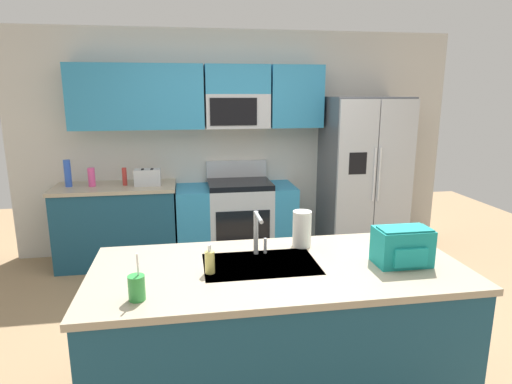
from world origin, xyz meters
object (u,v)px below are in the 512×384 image
range_oven (236,220)px  toaster (148,177)px  paper_towel_roll (302,229)px  soap_dispenser (210,262)px  pepper_mill (125,176)px  refrigerator (363,176)px  bottle_pink (92,177)px  backpack (403,246)px  bottle_blue (68,173)px  drink_cup_green (137,287)px  sink_faucet (258,230)px

range_oven → toaster: bearing=-176.9°
paper_towel_roll → soap_dispenser: bearing=-151.3°
pepper_mill → paper_towel_roll: 2.60m
refrigerator → paper_towel_roll: refrigerator is taller
toaster → bottle_pink: 0.60m
bottle_pink → backpack: bearing=-48.8°
bottle_pink → bottle_blue: bearing=175.4°
refrigerator → drink_cup_green: (-2.33, -2.73, 0.04)m
refrigerator → sink_faucet: bearing=-126.3°
refrigerator → bottle_blue: (-3.33, 0.09, 0.12)m
refrigerator → sink_faucet: 2.78m
refrigerator → toaster: 2.49m
paper_towel_roll → backpack: size_ratio=0.75×
refrigerator → bottle_blue: bearing=178.5°
sink_faucet → soap_dispenser: (-0.31, -0.23, -0.10)m
paper_towel_roll → backpack: paper_towel_roll is taller
soap_dispenser → backpack: backpack is taller
backpack → soap_dispenser: bearing=177.2°
sink_faucet → paper_towel_roll: (0.32, 0.12, -0.05)m
range_oven → bottle_blue: size_ratio=4.63×
soap_dispenser → paper_towel_roll: size_ratio=0.71×
toaster → paper_towel_roll: (1.16, -2.14, 0.03)m
bottle_blue → range_oven: bearing=-0.5°
refrigerator → bottle_pink: size_ratio=9.15×
bottle_blue → pepper_mill: bearing=-1.9°
sink_faucet → drink_cup_green: size_ratio=1.14×
toaster → soap_dispenser: 2.54m
toaster → soap_dispenser: bearing=-77.9°
toaster → drink_cup_green: drink_cup_green is taller
soap_dispenser → backpack: 1.14m
bottle_pink → toaster: bearing=-4.8°
bottle_blue → bottle_pink: bearing=-4.6°
bottle_pink → backpack: backpack is taller
bottle_blue → drink_cup_green: bottle_blue is taller
toaster → paper_towel_roll: paper_towel_roll is taller
refrigerator → pepper_mill: bearing=178.5°
range_oven → backpack: (0.69, -2.59, 0.57)m
bottle_blue → paper_towel_roll: (2.01, -2.21, -0.03)m
pepper_mill → sink_faucet: sink_faucet is taller
toaster → soap_dispenser: toaster is taller
refrigerator → bottle_blue: refrigerator is taller
sink_faucet → backpack: size_ratio=0.88×
refrigerator → pepper_mill: 2.74m
drink_cup_green → soap_dispenser: 0.46m
sink_faucet → soap_dispenser: bearing=-144.0°
range_oven → bottle_pink: bottle_pink is taller
range_oven → pepper_mill: bearing=-179.9°
pepper_mill → sink_faucet: 2.55m
range_oven → paper_towel_roll: (0.18, -2.19, 0.58)m
drink_cup_green → backpack: 1.53m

